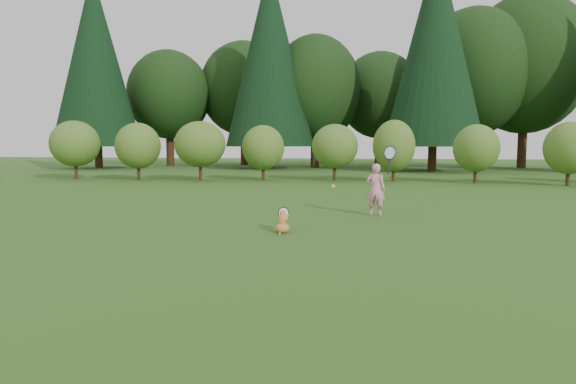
# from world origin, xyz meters

# --- Properties ---
(ground) EXTENTS (100.00, 100.00, 0.00)m
(ground) POSITION_xyz_m (0.00, 0.00, 0.00)
(ground) COLOR #345718
(ground) RESTS_ON ground
(shrub_row) EXTENTS (28.00, 3.00, 2.80)m
(shrub_row) POSITION_xyz_m (0.00, 13.00, 1.40)
(shrub_row) COLOR #406720
(shrub_row) RESTS_ON ground
(woodland_backdrop) EXTENTS (48.00, 10.00, 15.00)m
(woodland_backdrop) POSITION_xyz_m (0.00, 23.00, 7.50)
(woodland_backdrop) COLOR black
(woodland_backdrop) RESTS_ON ground
(child) EXTENTS (0.68, 0.45, 1.75)m
(child) POSITION_xyz_m (1.85, 2.86, 0.61)
(child) COLOR pink
(child) RESTS_ON ground
(cat) EXTENTS (0.38, 0.60, 0.57)m
(cat) POSITION_xyz_m (0.17, 0.39, 0.22)
(cat) COLOR #BA7223
(cat) RESTS_ON ground
(tennis_ball) EXTENTS (0.07, 0.07, 0.07)m
(tennis_ball) POSITION_xyz_m (1.09, 0.22, 0.86)
(tennis_ball) COLOR #AAD719
(tennis_ball) RESTS_ON ground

